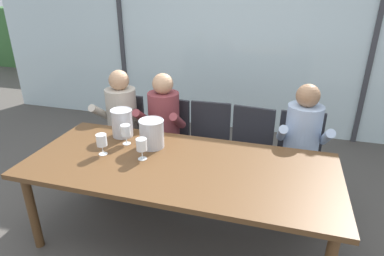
# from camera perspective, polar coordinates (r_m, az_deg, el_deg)

# --- Properties ---
(ground) EXTENTS (14.00, 14.00, 0.00)m
(ground) POSITION_cam_1_polar(r_m,az_deg,el_deg) (3.71, 2.83, -8.49)
(ground) COLOR #4C4742
(window_glass_panel) EXTENTS (7.57, 0.03, 2.60)m
(window_glass_panel) POSITION_cam_1_polar(r_m,az_deg,el_deg) (4.64, 7.61, 15.13)
(window_glass_panel) COLOR silver
(window_glass_panel) RESTS_ON ground
(window_mullion_left) EXTENTS (0.06, 0.06, 2.60)m
(window_mullion_left) POSITION_cam_1_polar(r_m,az_deg,el_deg) (5.16, -12.18, 15.66)
(window_mullion_left) COLOR #38383D
(window_mullion_left) RESTS_ON ground
(window_mullion_right) EXTENTS (0.06, 0.06, 2.60)m
(window_mullion_right) POSITION_cam_1_polar(r_m,az_deg,el_deg) (4.68, 29.14, 12.51)
(window_mullion_right) COLOR #38383D
(window_mullion_right) RESTS_ON ground
(hillside_vineyard) EXTENTS (13.57, 2.40, 1.46)m
(hillside_vineyard) POSITION_cam_1_polar(r_m,az_deg,el_deg) (8.16, 11.44, 14.43)
(hillside_vineyard) COLOR #386633
(hillside_vineyard) RESTS_ON ground
(dining_table) EXTENTS (2.37, 1.02, 0.72)m
(dining_table) POSITION_cam_1_polar(r_m,az_deg,el_deg) (2.54, -2.22, -7.46)
(dining_table) COLOR brown
(dining_table) RESTS_ON ground
(chair_near_curtain) EXTENTS (0.44, 0.44, 0.86)m
(chair_near_curtain) POSITION_cam_1_polar(r_m,az_deg,el_deg) (3.72, -11.93, -0.16)
(chair_near_curtain) COLOR #232328
(chair_near_curtain) RESTS_ON ground
(chair_left_of_center) EXTENTS (0.48, 0.48, 0.86)m
(chair_left_of_center) POSITION_cam_1_polar(r_m,az_deg,el_deg) (3.54, -4.30, -0.95)
(chair_left_of_center) COLOR #232328
(chair_left_of_center) RESTS_ON ground
(chair_center) EXTENTS (0.46, 0.46, 0.86)m
(chair_center) POSITION_cam_1_polar(r_m,az_deg,el_deg) (3.42, 2.94, -1.83)
(chair_center) COLOR #232328
(chair_center) RESTS_ON ground
(chair_right_of_center) EXTENTS (0.48, 0.48, 0.86)m
(chair_right_of_center) POSITION_cam_1_polar(r_m,az_deg,el_deg) (3.33, 10.04, -2.93)
(chair_right_of_center) COLOR #232328
(chair_right_of_center) RESTS_ON ground
(chair_near_window_right) EXTENTS (0.47, 0.47, 0.86)m
(chair_near_window_right) POSITION_cam_1_polar(r_m,az_deg,el_deg) (3.34, 18.30, -3.80)
(chair_near_window_right) COLOR #232328
(chair_near_window_right) RESTS_ON ground
(person_beige_jumper) EXTENTS (0.46, 0.61, 1.18)m
(person_beige_jumper) POSITION_cam_1_polar(r_m,az_deg,el_deg) (3.53, -12.64, 1.47)
(person_beige_jumper) COLOR #B7AD9E
(person_beige_jumper) RESTS_ON ground
(person_maroon_top) EXTENTS (0.46, 0.61, 1.18)m
(person_maroon_top) POSITION_cam_1_polar(r_m,az_deg,el_deg) (3.33, -5.33, 0.63)
(person_maroon_top) COLOR brown
(person_maroon_top) RESTS_ON ground
(person_pale_blue_shirt) EXTENTS (0.48, 0.62, 1.18)m
(person_pale_blue_shirt) POSITION_cam_1_polar(r_m,az_deg,el_deg) (3.14, 18.73, -2.13)
(person_pale_blue_shirt) COLOR #9EB2D1
(person_pale_blue_shirt) RESTS_ON ground
(ice_bucket_primary) EXTENTS (0.19, 0.19, 0.25)m
(ice_bucket_primary) POSITION_cam_1_polar(r_m,az_deg,el_deg) (2.98, -12.12, 0.95)
(ice_bucket_primary) COLOR #B7B7BC
(ice_bucket_primary) RESTS_ON dining_table
(ice_bucket_secondary) EXTENTS (0.21, 0.21, 0.24)m
(ice_bucket_secondary) POSITION_cam_1_polar(r_m,az_deg,el_deg) (2.73, -7.04, -0.90)
(ice_bucket_secondary) COLOR #B7B7BC
(ice_bucket_secondary) RESTS_ON dining_table
(wine_glass_by_left_taster) EXTENTS (0.08, 0.08, 0.17)m
(wine_glass_by_left_taster) POSITION_cam_1_polar(r_m,az_deg,el_deg) (2.82, -11.49, -0.56)
(wine_glass_by_left_taster) COLOR silver
(wine_glass_by_left_taster) RESTS_ON dining_table
(wine_glass_near_bucket) EXTENTS (0.08, 0.08, 0.17)m
(wine_glass_near_bucket) POSITION_cam_1_polar(r_m,az_deg,el_deg) (2.69, -15.50, -2.21)
(wine_glass_near_bucket) COLOR silver
(wine_glass_near_bucket) RESTS_ON dining_table
(wine_glass_center_pour) EXTENTS (0.08, 0.08, 0.17)m
(wine_glass_center_pour) POSITION_cam_1_polar(r_m,az_deg,el_deg) (2.55, -8.81, -2.95)
(wine_glass_center_pour) COLOR silver
(wine_glass_center_pour) RESTS_ON dining_table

